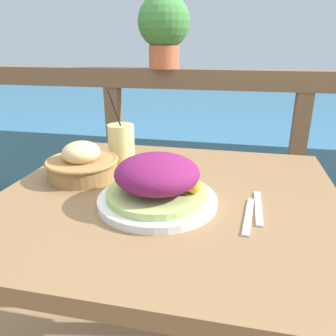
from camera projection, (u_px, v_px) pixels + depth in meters
The scene contains 9 objects.
patio_table at pixel (169, 232), 0.93m from camera, with size 0.90×0.83×0.78m.
railing_fence at pixel (202, 132), 1.61m from camera, with size 2.80×0.08×1.05m.
sea_backdrop at pixel (223, 120), 4.07m from camera, with size 12.00×4.00×0.55m.
salad_plate at pixel (157, 184), 0.80m from camera, with size 0.30×0.30×0.13m.
drink_glass at pixel (121, 143), 1.11m from camera, with size 0.09×0.09×0.24m.
bread_basket at pixel (82, 164), 0.97m from camera, with size 0.21×0.21×0.11m.
potted_plant at pixel (164, 26), 1.48m from camera, with size 0.24×0.24×0.32m.
fork at pixel (249, 216), 0.76m from camera, with size 0.03×0.18×0.00m.
knife at pixel (258, 208), 0.80m from camera, with size 0.02×0.18×0.00m.
Camera 1 is at (0.17, -0.78, 1.15)m, focal length 35.00 mm.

